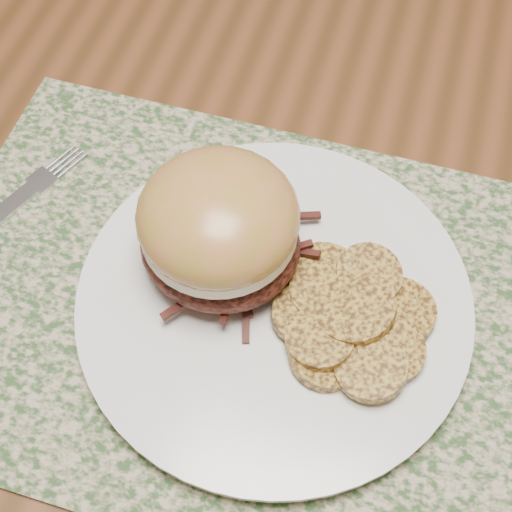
{
  "coord_description": "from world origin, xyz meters",
  "views": [
    {
      "loc": [
        0.16,
        -0.47,
        1.21
      ],
      "look_at": [
        0.09,
        -0.23,
        0.79
      ],
      "focal_mm": 50.0,
      "sensor_mm": 36.0,
      "label": 1
    }
  ],
  "objects": [
    {
      "name": "dining_table",
      "position": [
        0.0,
        0.0,
        0.67
      ],
      "size": [
        1.5,
        0.9,
        0.75
      ],
      "color": "brown",
      "rests_on": "ground"
    },
    {
      "name": "pork_sandwich",
      "position": [
        0.06,
        -0.23,
        0.81
      ],
      "size": [
        0.13,
        0.12,
        0.09
      ],
      "rotation": [
        0.0,
        0.0,
        -0.16
      ],
      "color": "black",
      "rests_on": "dinner_plate"
    },
    {
      "name": "roasted_potatoes",
      "position": [
        0.16,
        -0.25,
        0.78
      ],
      "size": [
        0.12,
        0.13,
        0.03
      ],
      "color": "#B98F36",
      "rests_on": "dinner_plate"
    },
    {
      "name": "placemat",
      "position": [
        0.07,
        -0.25,
        0.75
      ],
      "size": [
        0.45,
        0.33,
        0.0
      ],
      "primitive_type": "cube",
      "color": "#315029",
      "rests_on": "dining_table"
    },
    {
      "name": "fork",
      "position": [
        -0.12,
        -0.23,
        0.76
      ],
      "size": [
        0.08,
        0.16,
        0.0
      ],
      "rotation": [
        0.0,
        0.0,
        -0.41
      ],
      "color": "silver",
      "rests_on": "placemat"
    },
    {
      "name": "ground",
      "position": [
        0.0,
        0.0,
        0.0
      ],
      "size": [
        3.5,
        3.5,
        0.0
      ],
      "primitive_type": "plane",
      "color": "#512E1B",
      "rests_on": "ground"
    },
    {
      "name": "dinner_plate",
      "position": [
        0.1,
        -0.25,
        0.76
      ],
      "size": [
        0.26,
        0.26,
        0.02
      ],
      "primitive_type": "cylinder",
      "color": "white",
      "rests_on": "placemat"
    }
  ]
}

